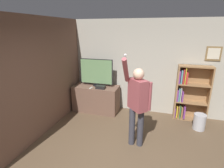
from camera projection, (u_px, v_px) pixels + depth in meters
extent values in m
cube|color=#B2AD9E|center=(145.00, 68.00, 5.06)|extent=(6.21, 0.06, 2.70)
cube|color=olive|center=(214.00, 54.00, 4.41)|extent=(0.36, 0.02, 0.36)
cube|color=beige|center=(214.00, 54.00, 4.40)|extent=(0.28, 0.01, 0.28)
cube|color=brown|center=(51.00, 74.00, 4.31)|extent=(0.06, 4.47, 2.70)
cube|color=brown|center=(96.00, 98.00, 5.33)|extent=(1.35, 0.61, 0.79)
cylinder|color=black|center=(97.00, 85.00, 5.27)|extent=(0.22, 0.22, 0.03)
cylinder|color=black|center=(97.00, 84.00, 5.26)|extent=(0.06, 0.06, 0.05)
cube|color=black|center=(96.00, 72.00, 5.14)|extent=(1.00, 0.04, 0.75)
cube|color=#6B9360|center=(96.00, 72.00, 5.12)|extent=(0.96, 0.01, 0.71)
cube|color=black|center=(101.00, 87.00, 4.99)|extent=(0.27, 0.16, 0.09)
cube|color=white|center=(91.00, 88.00, 5.03)|extent=(0.06, 0.14, 0.02)
cube|color=#997047|center=(176.00, 92.00, 4.82)|extent=(0.04, 0.28, 1.52)
cube|color=#997047|center=(209.00, 95.00, 4.60)|extent=(0.04, 0.28, 1.52)
cube|color=#997047|center=(192.00, 92.00, 4.83)|extent=(0.85, 0.01, 1.52)
cube|color=#997047|center=(189.00, 118.00, 4.93)|extent=(0.78, 0.28, 0.04)
cube|color=#997047|center=(191.00, 102.00, 4.78)|extent=(0.78, 0.28, 0.04)
cube|color=#997047|center=(193.00, 84.00, 4.63)|extent=(0.78, 0.28, 0.04)
cube|color=#997047|center=(196.00, 66.00, 4.48)|extent=(0.78, 0.28, 0.04)
cube|color=#7A3889|center=(175.00, 112.00, 4.97)|extent=(0.02, 0.23, 0.28)
cube|color=gold|center=(177.00, 111.00, 4.96)|extent=(0.04, 0.25, 0.33)
cube|color=#99663D|center=(179.00, 112.00, 4.93)|extent=(0.03, 0.22, 0.34)
cube|color=#338447|center=(180.00, 112.00, 4.92)|extent=(0.02, 0.22, 0.36)
cube|color=#99663D|center=(182.00, 113.00, 4.90)|extent=(0.04, 0.20, 0.32)
cube|color=#7A3889|center=(184.00, 112.00, 4.89)|extent=(0.04, 0.23, 0.35)
cube|color=#7A3889|center=(177.00, 95.00, 4.80)|extent=(0.04, 0.21, 0.30)
cube|color=#5B8E99|center=(179.00, 94.00, 4.80)|extent=(0.04, 0.25, 0.35)
cube|color=beige|center=(181.00, 94.00, 4.76)|extent=(0.02, 0.20, 0.38)
cube|color=#7A3889|center=(182.00, 96.00, 4.79)|extent=(0.04, 0.25, 0.28)
cube|color=#7A3889|center=(179.00, 77.00, 4.65)|extent=(0.03, 0.23, 0.34)
cube|color=#5B8E99|center=(182.00, 77.00, 4.62)|extent=(0.04, 0.20, 0.36)
cube|color=red|center=(184.00, 76.00, 4.61)|extent=(0.03, 0.21, 0.39)
cube|color=gold|center=(185.00, 76.00, 4.61)|extent=(0.02, 0.25, 0.43)
cube|color=red|center=(187.00, 78.00, 4.61)|extent=(0.04, 0.23, 0.31)
cylinder|color=#383842|center=(132.00, 126.00, 3.74)|extent=(0.13, 0.13, 0.85)
cylinder|color=#383842|center=(140.00, 128.00, 3.69)|extent=(0.13, 0.13, 0.85)
cube|color=#99474C|center=(138.00, 95.00, 3.49)|extent=(0.44, 0.45, 0.64)
sphere|color=beige|center=(139.00, 74.00, 3.36)|extent=(0.22, 0.22, 0.22)
cylinder|color=#99474C|center=(149.00, 97.00, 3.44)|extent=(0.09, 0.09, 0.58)
cylinder|color=#99474C|center=(126.00, 70.00, 3.30)|extent=(0.09, 0.41, 0.53)
cube|color=white|center=(125.00, 58.00, 3.17)|extent=(0.04, 0.09, 0.14)
cylinder|color=#B7B7BC|center=(199.00, 122.00, 4.37)|extent=(0.29, 0.29, 0.40)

